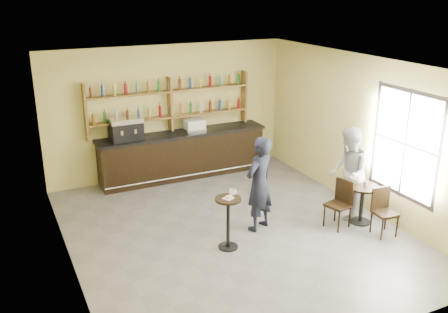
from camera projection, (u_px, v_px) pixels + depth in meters
name	position (u px, v px, depth m)	size (l,w,h in m)	color
floor	(233.00, 231.00, 9.65)	(7.00, 7.00, 0.00)	slate
ceiling	(234.00, 65.00, 8.60)	(7.00, 7.00, 0.00)	white
wall_back	(169.00, 111.00, 12.11)	(7.00, 7.00, 0.00)	#CBC173
wall_front	(360.00, 235.00, 6.14)	(7.00, 7.00, 0.00)	#CBC173
wall_left	(64.00, 179.00, 7.90)	(7.00, 7.00, 0.00)	#CBC173
wall_right	(362.00, 133.00, 10.35)	(7.00, 7.00, 0.00)	#CBC173
window_pane	(405.00, 144.00, 9.29)	(2.00, 2.00, 0.00)	white
window_frame	(405.00, 144.00, 9.29)	(0.04, 1.70, 2.10)	black
shelf_unit	(170.00, 104.00, 11.93)	(4.00, 0.26, 1.40)	brown
liquor_bottles	(170.00, 97.00, 11.87)	(3.68, 0.10, 1.00)	#8C5919
bar_counter	(183.00, 155.00, 12.23)	(4.18, 0.81, 1.13)	black
espresso_machine	(126.00, 129.00, 11.40)	(0.72, 0.46, 0.52)	black
pastry_case	(194.00, 125.00, 12.13)	(0.48, 0.38, 0.29)	silver
pedestal_table	(228.00, 223.00, 8.90)	(0.47, 0.47, 0.97)	black
napkin	(228.00, 198.00, 8.74)	(0.17, 0.17, 0.00)	white
donut	(229.00, 197.00, 8.72)	(0.13, 0.13, 0.05)	#BD9845
cup_pedestal	(233.00, 192.00, 8.86)	(0.13, 0.13, 0.11)	white
man_main	(259.00, 184.00, 9.47)	(0.68, 0.45, 1.87)	black
cafe_table	(361.00, 204.00, 9.88)	(0.62, 0.62, 0.78)	black
cup_cafe	(366.00, 183.00, 9.76)	(0.11, 0.11, 0.10)	white
chair_west	(338.00, 205.00, 9.67)	(0.41, 0.41, 0.95)	black
chair_south	(385.00, 213.00, 9.37)	(0.39, 0.39, 0.91)	black
patron_second	(348.00, 173.00, 9.98)	(0.91, 0.71, 1.88)	gray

